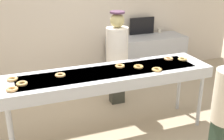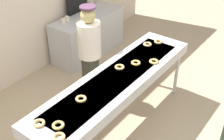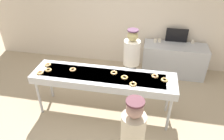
# 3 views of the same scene
# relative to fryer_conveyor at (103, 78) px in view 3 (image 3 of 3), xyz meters

# --- Properties ---
(ground_plane) EXTENTS (16.00, 16.00, 0.00)m
(ground_plane) POSITION_rel_fryer_conveyor_xyz_m (0.00, 0.00, -0.91)
(ground_plane) COLOR tan
(back_wall) EXTENTS (8.00, 0.12, 3.13)m
(back_wall) POSITION_rel_fryer_conveyor_xyz_m (0.00, 2.32, 0.66)
(back_wall) COLOR beige
(back_wall) RESTS_ON ground
(fryer_conveyor) EXTENTS (2.93, 0.73, 0.99)m
(fryer_conveyor) POSITION_rel_fryer_conveyor_xyz_m (0.00, 0.00, 0.00)
(fryer_conveyor) COLOR #B7BABF
(fryer_conveyor) RESTS_ON ground
(glazed_donut_0) EXTENTS (0.18, 0.18, 0.03)m
(glazed_donut_0) POSITION_rel_fryer_conveyor_xyz_m (-0.66, 0.05, 0.10)
(glazed_donut_0) COLOR #E2AA67
(glazed_donut_0) RESTS_ON fryer_conveyor
(glazed_donut_1) EXTENTS (0.15, 0.15, 0.03)m
(glazed_donut_1) POSITION_rel_fryer_conveyor_xyz_m (0.20, 0.10, 0.10)
(glazed_donut_1) COLOR #E8AD61
(glazed_donut_1) RESTS_ON fryer_conveyor
(glazed_donut_2) EXTENTS (0.17, 0.17, 0.03)m
(glazed_donut_2) POSITION_rel_fryer_conveyor_xyz_m (1.21, 0.04, 0.10)
(glazed_donut_2) COLOR #E4BA68
(glazed_donut_2) RESTS_ON fryer_conveyor
(glazed_donut_3) EXTENTS (0.18, 0.18, 0.03)m
(glazed_donut_3) POSITION_rel_fryer_conveyor_xyz_m (1.02, 0.14, 0.10)
(glazed_donut_3) COLOR #E6AA6B
(glazed_donut_3) RESTS_ON fryer_conveyor
(glazed_donut_4) EXTENTS (0.18, 0.18, 0.03)m
(glazed_donut_4) POSITION_rel_fryer_conveyor_xyz_m (-1.16, -0.05, 0.10)
(glazed_donut_4) COLOR #E6B466
(glazed_donut_4) RESTS_ON fryer_conveyor
(glazed_donut_5) EXTENTS (0.20, 0.20, 0.03)m
(glazed_donut_5) POSITION_rel_fryer_conveyor_xyz_m (0.43, -0.02, 0.10)
(glazed_donut_5) COLOR #E4B35C
(glazed_donut_5) RESTS_ON fryer_conveyor
(glazed_donut_6) EXTENTS (0.14, 0.14, 0.03)m
(glazed_donut_6) POSITION_rel_fryer_conveyor_xyz_m (0.62, -0.21, 0.10)
(glazed_donut_6) COLOR #E9B562
(glazed_donut_6) RESTS_ON fryer_conveyor
(glazed_donut_7) EXTENTS (0.15, 0.15, 0.03)m
(glazed_donut_7) POSITION_rel_fryer_conveyor_xyz_m (-1.28, -0.18, 0.10)
(glazed_donut_7) COLOR #EDAE67
(glazed_donut_7) RESTS_ON fryer_conveyor
(glazed_donut_8) EXTENTS (0.16, 0.16, 0.03)m
(glazed_donut_8) POSITION_rel_fryer_conveyor_xyz_m (-1.26, 0.14, 0.10)
(glazed_donut_8) COLOR #E7B56F
(glazed_donut_8) RESTS_ON fryer_conveyor
(worker_baker) EXTENTS (0.38, 0.38, 1.64)m
(worker_baker) POSITION_rel_fryer_conveyor_xyz_m (0.47, 0.89, 0.05)
(worker_baker) COLOR #35362D
(worker_baker) RESTS_ON ground
(customer_waiting) EXTENTS (0.33, 0.33, 1.68)m
(customer_waiting) POSITION_rel_fryer_conveyor_xyz_m (0.75, -1.46, 0.05)
(customer_waiting) COLOR #283B2C
(customer_waiting) RESTS_ON ground
(prep_counter) EXTENTS (1.68, 0.63, 0.88)m
(prep_counter) POSITION_rel_fryer_conveyor_xyz_m (1.56, 1.87, -0.46)
(prep_counter) COLOR #B7BABF
(prep_counter) RESTS_ON ground
(paper_cup_0) EXTENTS (0.08, 0.08, 0.09)m
(paper_cup_0) POSITION_rel_fryer_conveyor_xyz_m (1.00, 2.00, 0.02)
(paper_cup_0) COLOR beige
(paper_cup_0) RESTS_ON prep_counter
(paper_cup_1) EXTENTS (0.08, 0.08, 0.09)m
(paper_cup_1) POSITION_rel_fryer_conveyor_xyz_m (2.00, 2.12, 0.02)
(paper_cup_1) COLOR beige
(paper_cup_1) RESTS_ON prep_counter
(paper_cup_2) EXTENTS (0.08, 0.08, 0.09)m
(paper_cup_2) POSITION_rel_fryer_conveyor_xyz_m (1.12, 2.02, 0.02)
(paper_cup_2) COLOR beige
(paper_cup_2) RESTS_ON prep_counter
(menu_display) EXTENTS (0.57, 0.04, 0.37)m
(menu_display) POSITION_rel_fryer_conveyor_xyz_m (1.56, 2.14, 0.16)
(menu_display) COLOR black
(menu_display) RESTS_ON prep_counter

